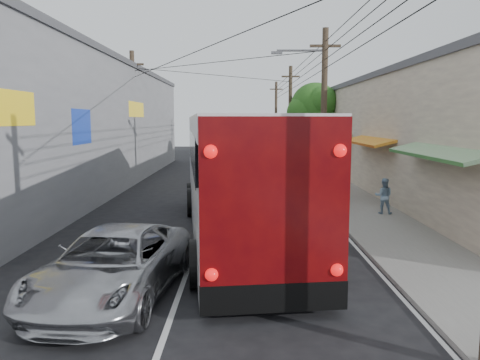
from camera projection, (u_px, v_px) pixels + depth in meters
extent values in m
plane|color=black|center=(171.00, 317.00, 9.22)|extent=(120.00, 120.00, 0.00)
cube|color=slate|center=(323.00, 182.00, 29.03)|extent=(3.00, 80.00, 0.12)
cube|color=beige|center=(388.00, 133.00, 30.63)|extent=(6.00, 40.00, 6.00)
cube|color=#4C4C51|center=(390.00, 85.00, 30.23)|extent=(6.20, 40.00, 0.30)
cube|color=#186B17|center=(441.00, 151.00, 14.78)|extent=(1.39, 6.00, 0.46)
cube|color=#DF581A|center=(371.00, 140.00, 22.72)|extent=(1.39, 6.00, 0.46)
cube|color=#186B17|center=(337.00, 135.00, 30.65)|extent=(1.39, 6.00, 0.46)
cube|color=#DF581A|center=(318.00, 132.00, 38.58)|extent=(1.39, 6.00, 0.46)
cube|color=#186B17|center=(305.00, 130.00, 46.52)|extent=(1.39, 6.00, 0.46)
cube|color=gray|center=(68.00, 126.00, 26.65)|extent=(7.00, 36.00, 7.00)
cube|color=#4C4C51|center=(65.00, 62.00, 26.19)|extent=(7.20, 36.00, 0.30)
cube|color=yellow|center=(4.00, 108.00, 12.66)|extent=(0.12, 3.50, 1.00)
cube|color=#1433A5|center=(81.00, 127.00, 18.69)|extent=(0.12, 2.20, 1.40)
cube|color=yellow|center=(136.00, 110.00, 28.50)|extent=(0.12, 4.00, 0.90)
cylinder|color=#473828|center=(324.00, 117.00, 21.59)|extent=(0.28, 0.28, 8.00)
cube|color=#473828|center=(325.00, 46.00, 21.18)|extent=(1.40, 0.12, 0.12)
cylinder|color=#473828|center=(290.00, 118.00, 36.47)|extent=(0.28, 0.28, 8.00)
cube|color=#473828|center=(291.00, 76.00, 36.06)|extent=(1.40, 0.12, 0.12)
cylinder|color=#473828|center=(276.00, 119.00, 51.34)|extent=(0.28, 0.28, 8.00)
cube|color=#473828|center=(276.00, 89.00, 50.94)|extent=(1.40, 0.12, 0.12)
cylinder|color=#473828|center=(134.00, 118.00, 28.56)|extent=(0.28, 0.28, 8.00)
cube|color=#473828|center=(132.00, 64.00, 28.15)|extent=(1.40, 0.12, 0.12)
cylinder|color=#59595E|center=(301.00, 50.00, 21.21)|extent=(2.20, 0.10, 0.10)
cube|color=#59595E|center=(277.00, 53.00, 21.23)|extent=(0.50, 0.18, 0.12)
cylinder|color=#3F2B19|center=(314.00, 145.00, 34.73)|extent=(0.44, 0.44, 4.00)
sphere|color=#154B14|center=(315.00, 107.00, 34.38)|extent=(3.60, 3.60, 3.60)
sphere|color=#154B14|center=(327.00, 115.00, 35.05)|extent=(2.60, 2.60, 2.60)
sphere|color=#154B14|center=(303.00, 113.00, 34.03)|extent=(2.40, 2.40, 2.40)
sphere|color=#154B14|center=(323.00, 101.00, 33.33)|extent=(2.20, 2.20, 2.20)
sphere|color=#154B14|center=(309.00, 105.00, 35.25)|extent=(2.00, 2.00, 2.00)
cube|color=silver|center=(236.00, 197.00, 15.54)|extent=(4.47, 13.92, 2.17)
cube|color=black|center=(234.00, 148.00, 15.90)|extent=(4.22, 11.66, 1.14)
cube|color=silver|center=(236.00, 125.00, 15.24)|extent=(4.47, 13.92, 0.57)
cube|color=#650809|center=(275.00, 206.00, 8.66)|extent=(2.82, 0.43, 3.31)
cube|color=black|center=(274.00, 298.00, 8.89)|extent=(2.84, 0.45, 0.57)
sphere|color=red|center=(212.00, 275.00, 8.65)|extent=(0.25, 0.25, 0.25)
sphere|color=red|center=(337.00, 270.00, 8.93)|extent=(0.25, 0.25, 0.25)
sphere|color=red|center=(211.00, 152.00, 8.36)|extent=(0.25, 0.25, 0.25)
sphere|color=red|center=(340.00, 151.00, 8.64)|extent=(0.25, 0.25, 0.25)
cylinder|color=black|center=(197.00, 264.00, 10.76)|extent=(0.48, 1.17, 1.14)
cylinder|color=black|center=(317.00, 260.00, 11.09)|extent=(0.48, 1.17, 1.14)
cylinder|color=black|center=(191.00, 202.00, 18.84)|extent=(0.48, 1.17, 1.14)
cylinder|color=black|center=(261.00, 201.00, 19.17)|extent=(0.48, 1.17, 1.14)
cylinder|color=black|center=(191.00, 196.00, 20.52)|extent=(0.48, 1.17, 1.14)
cylinder|color=black|center=(255.00, 194.00, 20.86)|extent=(0.48, 1.17, 1.14)
imported|color=#B1B2B8|center=(113.00, 265.00, 10.17)|extent=(3.05, 5.59, 1.49)
imported|color=#A0A0A8|center=(309.00, 185.00, 22.00)|extent=(2.34, 5.60, 1.62)
imported|color=#2B2A2F|center=(291.00, 168.00, 30.26)|extent=(2.12, 4.65, 1.55)
imported|color=black|center=(273.00, 161.00, 36.00)|extent=(1.88, 4.67, 1.51)
imported|color=#C26780|center=(339.00, 179.00, 23.30)|extent=(0.70, 0.56, 1.68)
imported|color=#82A1BD|center=(384.00, 196.00, 18.77)|extent=(0.82, 0.71, 1.43)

